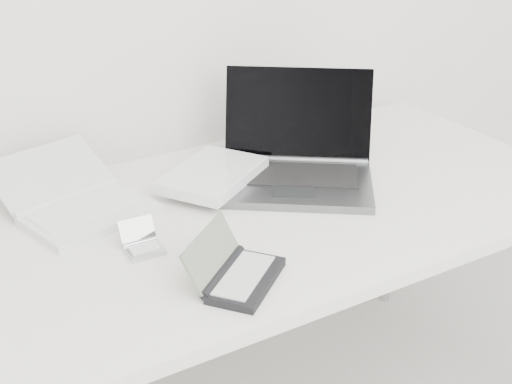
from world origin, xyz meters
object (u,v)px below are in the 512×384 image
desk (258,223)px  palmtop_charcoal (236,273)px  laptop_large (270,167)px  netbook_open_white (77,202)px

desk → palmtop_charcoal: 0.33m
laptop_large → palmtop_charcoal: bearing=-94.3°
desk → netbook_open_white: bearing=152.7°
desk → netbook_open_white: 0.42m
desk → laptop_large: size_ratio=2.67×
desk → palmtop_charcoal: bearing=-128.6°
desk → palmtop_charcoal: palmtop_charcoal is taller
netbook_open_white → palmtop_charcoal: bearing=-83.5°
netbook_open_white → palmtop_charcoal: 0.47m
desk → laptop_large: (0.09, 0.10, 0.09)m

